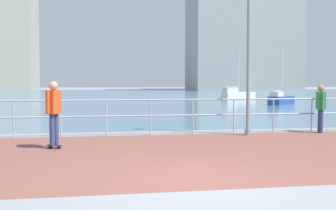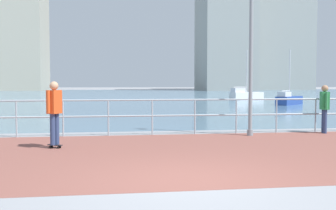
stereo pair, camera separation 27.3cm
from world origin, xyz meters
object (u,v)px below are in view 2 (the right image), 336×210
(lamppost, at_px, (246,39))
(bystander, at_px, (325,105))
(skateboarder, at_px, (54,108))
(sailboat_navy, at_px, (289,99))
(sailboat_teal, at_px, (246,95))

(lamppost, bearing_deg, bystander, 3.81)
(lamppost, xyz_separation_m, bystander, (2.80, 0.19, -2.13))
(skateboarder, bearing_deg, lamppost, 17.25)
(lamppost, relative_size, sailboat_navy, 1.30)
(sailboat_teal, relative_size, sailboat_navy, 1.17)
(lamppost, xyz_separation_m, sailboat_navy, (9.34, 17.16, -2.66))
(lamppost, bearing_deg, sailboat_navy, 61.43)
(bystander, xyz_separation_m, sailboat_navy, (6.54, 16.97, -0.53))
(skateboarder, bearing_deg, bystander, 12.94)
(skateboarder, relative_size, sailboat_navy, 0.40)
(skateboarder, xyz_separation_m, bystander, (8.48, 1.95, -0.09))
(skateboarder, height_order, sailboat_navy, sailboat_navy)
(sailboat_navy, bearing_deg, lamppost, -118.57)
(lamppost, height_order, sailboat_navy, lamppost)
(bystander, distance_m, sailboat_navy, 18.20)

